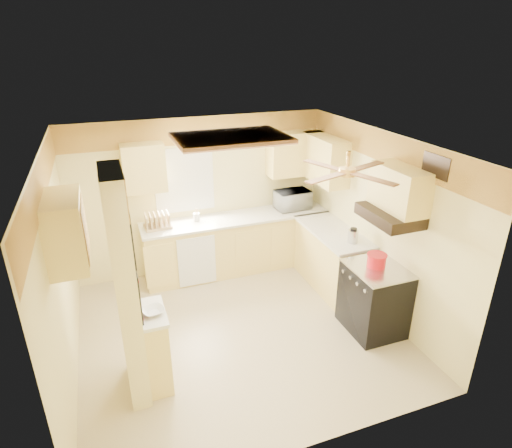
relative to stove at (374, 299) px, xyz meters
name	(u,v)px	position (x,y,z in m)	size (l,w,h in m)	color
floor	(239,330)	(-1.67, 0.55, -0.46)	(4.00, 4.00, 0.00)	tan
ceiling	(236,144)	(-1.67, 0.55, 2.04)	(4.00, 4.00, 0.00)	white
wall_back	(201,196)	(-1.67, 2.45, 0.79)	(4.00, 4.00, 0.00)	#EFDE92
wall_front	(308,343)	(-1.67, -1.35, 0.79)	(4.00, 4.00, 0.00)	#EFDE92
wall_left	(59,275)	(-3.67, 0.55, 0.79)	(3.80, 3.80, 0.00)	#EFDE92
wall_right	(377,224)	(0.33, 0.55, 0.79)	(3.80, 3.80, 0.00)	#EFDE92
wallpaper_border	(197,130)	(-1.67, 2.43, 1.84)	(4.00, 0.02, 0.40)	#F0B646
partition_column	(126,290)	(-3.02, 0.00, 0.79)	(0.20, 0.70, 2.50)	#EFDE92
partition_ledge	(156,349)	(-2.80, 0.00, -0.01)	(0.25, 0.55, 0.90)	#ECD674
ledge_top	(152,313)	(-2.80, 0.00, 0.46)	(0.28, 0.58, 0.04)	silver
lower_cabinets_back	(237,244)	(-1.17, 2.15, -0.01)	(3.00, 0.60, 0.90)	#ECD674
lower_cabinets_right	(332,259)	(0.03, 1.15, -0.01)	(0.60, 1.40, 0.90)	#ECD674
countertop_back	(237,218)	(-1.17, 2.14, 0.46)	(3.04, 0.64, 0.04)	silver
countertop_right	(333,232)	(0.02, 1.15, 0.46)	(0.64, 1.44, 0.04)	silver
dishwasher_panel	(197,261)	(-1.92, 1.84, -0.03)	(0.58, 0.02, 0.80)	white
window	(184,180)	(-1.92, 2.44, 1.09)	(0.92, 0.02, 1.02)	white
upper_cab_back_left	(144,168)	(-2.52, 2.27, 1.39)	(0.60, 0.35, 0.70)	#ECD674
upper_cab_back_right	(295,153)	(-0.12, 2.27, 1.39)	(0.90, 0.35, 0.70)	#ECD674
upper_cab_right	(324,159)	(0.16, 1.80, 1.39)	(0.35, 1.00, 0.70)	#ECD674
upper_cab_left_wall	(65,231)	(-3.49, 0.30, 1.39)	(0.35, 0.75, 0.70)	#ECD674
upper_cab_over_stove	(399,188)	(0.16, 0.00, 1.49)	(0.35, 0.76, 0.52)	#ECD674
stove	(374,299)	(0.00, 0.00, 0.00)	(0.68, 0.77, 0.92)	black
range_hood	(390,215)	(0.07, 0.00, 1.16)	(0.50, 0.76, 0.14)	black
poster_menu	(131,234)	(-2.91, 0.00, 1.39)	(0.02, 0.42, 0.57)	black
poster_nashville	(138,292)	(-2.91, 0.00, 0.74)	(0.02, 0.42, 0.57)	black
ceiling_light_panel	(231,138)	(-1.57, 1.05, 2.00)	(1.35, 0.95, 0.06)	brown
ceiling_fan	(347,171)	(-0.67, -0.15, 1.83)	(1.15, 1.15, 0.26)	gold
vent_grate	(436,166)	(0.31, -0.35, 1.84)	(0.02, 0.40, 0.25)	black
microwave	(293,200)	(-0.18, 2.18, 0.63)	(0.56, 0.38, 0.31)	white
bowl	(153,311)	(-2.78, -0.04, 0.51)	(0.23, 0.23, 0.06)	white
dutch_oven	(377,260)	(0.00, 0.05, 0.54)	(0.25, 0.25, 0.17)	red
kettle	(353,236)	(0.07, 0.71, 0.58)	(0.14, 0.14, 0.21)	silver
dish_rack	(157,223)	(-2.42, 2.16, 0.56)	(0.41, 0.32, 0.22)	tan
utensil_crock	(197,217)	(-1.81, 2.21, 0.55)	(0.10, 0.10, 0.20)	white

